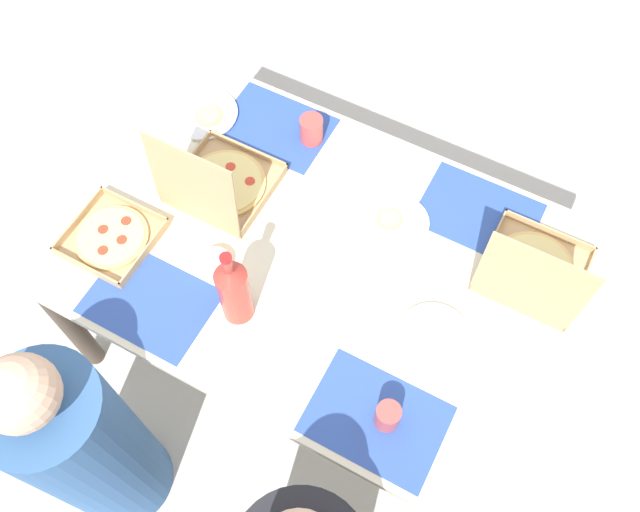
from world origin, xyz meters
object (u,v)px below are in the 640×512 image
Objects in this scene: plate_far_right at (205,114)px; cup_dark at (311,130)px; plate_near_left at (396,222)px; cup_red at (388,416)px; plate_near_right at (434,338)px; pizza_box_center at (218,184)px; condiment_bowl at (215,264)px; pizza_box_edge_far at (533,272)px; diner_right_seat at (87,446)px; soda_bottle at (234,291)px; pizza_box_corner_right at (112,237)px.

plate_far_right is 0.38m from cup_dark.
cup_red is at bearing 112.66° from plate_near_left.
cup_red is at bearing 86.12° from plate_near_right.
pizza_box_center is 0.88m from cup_red.
pizza_box_edge_far is at bearing -154.51° from condiment_bowl.
pizza_box_edge_far is 3.63× the size of cup_red.
plate_near_right is 0.79m from cup_dark.
cup_dark is at bearing -23.41° from plate_near_left.
diner_right_seat is (-0.23, 1.07, -0.24)m from plate_far_right.
pizza_box_center is 3.44× the size of cup_dark.
plate_near_right is 2.39× the size of cup_red.
plate_near_left is 0.62× the size of soda_bottle.
condiment_bowl is at bearing -15.32° from cup_red.
plate_far_right is at bearing -48.55° from pizza_box_center.
plate_far_right is 1.18m from cup_red.
condiment_bowl is (0.41, 0.39, 0.01)m from plate_near_left.
diner_right_seat reaches higher than pizza_box_center.
condiment_bowl reaches higher than plate_near_right.
pizza_box_center reaches higher than cup_red.
pizza_box_center is 0.98m from pizza_box_edge_far.
plate_far_right is at bearing -77.65° from diner_right_seat.
cup_dark is (0.39, -0.17, 0.04)m from plate_near_left.
cup_dark is 0.09× the size of diner_right_seat.
plate_near_right is 0.27m from cup_red.
cup_dark is at bearing -35.87° from plate_near_right.
plate_far_right is at bearing -20.67° from plate_near_right.
plate_far_right is (1.18, -0.08, -0.04)m from pizza_box_edge_far.
pizza_box_center reaches higher than cup_dark.
diner_right_seat is at bearing 64.46° from soda_bottle.
diner_right_seat reaches higher than condiment_bowl.
pizza_box_edge_far is at bearing -119.36° from plate_near_right.
plate_near_left is at bearing 156.59° from cup_dark.
pizza_box_edge_far is 1.18m from plate_far_right.
plate_far_right is at bearing -6.31° from plate_near_left.
pizza_box_corner_right is 0.79× the size of soda_bottle.
soda_bottle reaches higher than cup_red.
plate_near_left is 0.39m from plate_near_right.
soda_bottle is at bearing 177.30° from pizza_box_corner_right.
plate_far_right is 2.39× the size of condiment_bowl.
soda_bottle is at bearing 130.33° from plate_far_right.
soda_bottle is 0.19m from condiment_bowl.
soda_bottle is at bearing -9.95° from cup_red.
diner_right_seat is at bearing 79.69° from condiment_bowl.
condiment_bowl is (-0.13, 0.23, -0.03)m from pizza_box_center.
soda_bottle reaches higher than pizza_box_corner_right.
diner_right_seat reaches higher than pizza_box_edge_far.
pizza_box_center reaches higher than plate_near_right.
pizza_box_edge_far is (-1.16, -0.46, 0.04)m from pizza_box_corner_right.
diner_right_seat is (0.13, 1.15, -0.28)m from cup_dark.
pizza_box_center reaches higher than soda_bottle.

